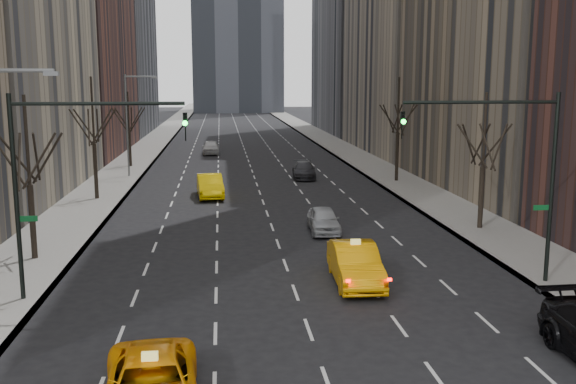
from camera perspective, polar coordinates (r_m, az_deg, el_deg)
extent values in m
cube|color=slate|center=(84.07, -12.35, 3.84)|extent=(4.50, 320.00, 0.15)
cube|color=slate|center=(84.93, 4.35, 4.10)|extent=(4.50, 320.00, 0.15)
cylinder|color=black|center=(33.09, -21.76, -2.47)|extent=(0.28, 0.28, 3.57)
cylinder|color=black|center=(32.53, -22.20, 4.27)|extent=(0.16, 0.16, 4.25)
cylinder|color=black|center=(33.39, -21.46, 2.90)|extent=(0.42, 1.80, 2.52)
cylinder|color=black|center=(32.68, -20.60, 2.82)|extent=(1.74, 0.72, 2.52)
cylinder|color=black|center=(31.91, -21.23, 2.62)|extent=(1.46, 1.25, 2.52)
cylinder|color=black|center=(31.85, -22.77, 2.51)|extent=(0.42, 1.80, 2.52)
cylinder|color=black|center=(32.57, -23.61, 2.60)|extent=(1.74, 0.72, 2.52)
cylinder|color=black|center=(33.33, -22.93, 2.79)|extent=(1.46, 1.25, 2.52)
cylinder|color=black|center=(48.42, -16.73, 1.79)|extent=(0.28, 0.28, 3.99)
cylinder|color=black|center=(48.03, -16.99, 6.96)|extent=(0.16, 0.16, 4.75)
cylinder|color=black|center=(48.89, -16.56, 5.68)|extent=(0.42, 1.80, 2.52)
cylinder|color=black|center=(48.23, -15.91, 5.66)|extent=(1.74, 0.72, 2.52)
cylinder|color=black|center=(47.43, -16.26, 5.58)|extent=(1.46, 1.25, 2.52)
cylinder|color=black|center=(47.29, -17.29, 5.51)|extent=(0.42, 1.80, 2.52)
cylinder|color=black|center=(47.96, -17.94, 5.53)|extent=(1.74, 0.72, 2.52)
cylinder|color=black|center=(48.76, -17.56, 5.62)|extent=(1.46, 1.25, 2.52)
cylinder|color=black|center=(66.10, -13.87, 3.71)|extent=(0.28, 0.28, 3.36)
cylinder|color=black|center=(65.82, -14.00, 6.90)|extent=(0.16, 0.16, 4.00)
cylinder|color=black|center=(66.68, -13.75, 6.28)|extent=(0.42, 1.80, 2.52)
cylinder|color=black|center=(66.05, -13.24, 6.27)|extent=(1.74, 0.72, 2.52)
cylinder|color=black|center=(65.23, -13.46, 6.22)|extent=(1.46, 1.25, 2.52)
cylinder|color=black|center=(65.04, -14.21, 6.18)|extent=(0.42, 1.80, 2.52)
cylinder|color=black|center=(65.69, -14.71, 6.19)|extent=(1.74, 0.72, 2.52)
cylinder|color=black|center=(66.50, -14.47, 6.24)|extent=(1.46, 1.25, 2.52)
cylinder|color=black|center=(38.75, 16.79, -0.46)|extent=(0.28, 0.28, 3.57)
cylinder|color=black|center=(38.27, 17.08, 5.31)|extent=(0.16, 0.16, 4.25)
cylinder|color=black|center=(39.18, 16.74, 4.10)|extent=(0.42, 1.80, 2.52)
cylinder|color=black|center=(38.93, 17.95, 4.01)|extent=(1.74, 0.72, 2.52)
cylinder|color=black|center=(38.10, 18.25, 3.87)|extent=(1.46, 1.25, 2.52)
cylinder|color=black|center=(37.51, 17.31, 3.83)|extent=(0.42, 1.80, 2.52)
cylinder|color=black|center=(37.76, 16.06, 3.93)|extent=(1.74, 0.72, 2.52)
cylinder|color=black|center=(38.60, 15.79, 4.07)|extent=(1.46, 1.25, 2.52)
cylinder|color=black|center=(55.56, 9.66, 3.07)|extent=(0.28, 0.28, 3.99)
cylinder|color=black|center=(55.22, 9.80, 7.57)|extent=(0.16, 0.16, 4.75)
cylinder|color=black|center=(56.13, 9.67, 6.44)|extent=(0.42, 1.80, 2.52)
cylinder|color=black|center=(55.78, 10.48, 6.39)|extent=(1.74, 0.72, 2.52)
cylinder|color=black|center=(54.93, 10.58, 6.34)|extent=(1.46, 1.25, 2.52)
cylinder|color=black|center=(54.42, 9.85, 6.33)|extent=(0.42, 1.80, 2.52)
cylinder|color=black|center=(54.78, 9.02, 6.38)|extent=(1.74, 0.72, 2.52)
cylinder|color=black|center=(55.63, 8.95, 6.43)|extent=(1.46, 1.25, 2.52)
cylinder|color=black|center=(26.70, -23.02, -0.54)|extent=(0.18, 0.18, 8.00)
cylinder|color=black|center=(25.55, -16.53, 7.54)|extent=(6.50, 0.14, 0.14)
imported|color=black|center=(25.22, -9.11, 5.75)|extent=(0.18, 0.22, 1.10)
sphere|color=#0CFF33|center=(25.03, -9.14, 6.06)|extent=(0.20, 0.20, 0.20)
cube|color=#0C5926|center=(26.73, -22.08, -2.21)|extent=(0.70, 0.04, 0.22)
cylinder|color=black|center=(28.98, 22.40, 0.27)|extent=(0.18, 0.18, 8.00)
cylinder|color=black|center=(27.24, 16.82, 7.65)|extent=(6.50, 0.14, 0.14)
imported|color=black|center=(26.20, 10.12, 5.87)|extent=(0.18, 0.22, 1.10)
sphere|color=#0CFF33|center=(26.02, 10.24, 6.17)|extent=(0.20, 0.20, 0.20)
cube|color=#0C5926|center=(28.93, 21.60, -1.30)|extent=(0.70, 0.04, 0.22)
cylinder|color=slate|center=(24.14, -23.11, 9.90)|extent=(2.60, 0.14, 0.14)
cube|color=slate|center=(23.83, -20.29, 9.85)|extent=(0.50, 0.22, 0.15)
cylinder|color=slate|center=(58.84, -14.12, 5.73)|extent=(0.16, 0.16, 9.00)
cylinder|color=slate|center=(58.53, -13.02, 9.97)|extent=(2.60, 0.14, 0.14)
cube|color=slate|center=(58.40, -11.83, 9.92)|extent=(0.50, 0.22, 0.15)
imported|color=#FAA205|center=(27.80, 5.99, -6.36)|extent=(2.00, 5.29, 1.72)
imported|color=#AFB2B7|center=(36.94, 3.18, -2.48)|extent=(1.82, 4.23, 1.42)
imported|color=yellow|center=(48.20, -6.95, 0.54)|extent=(2.22, 5.27, 1.69)
imported|color=#29292D|center=(57.20, 1.42, 1.96)|extent=(2.45, 5.11, 1.44)
imported|color=silver|center=(76.49, -6.86, 3.97)|extent=(1.96, 4.78, 1.62)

